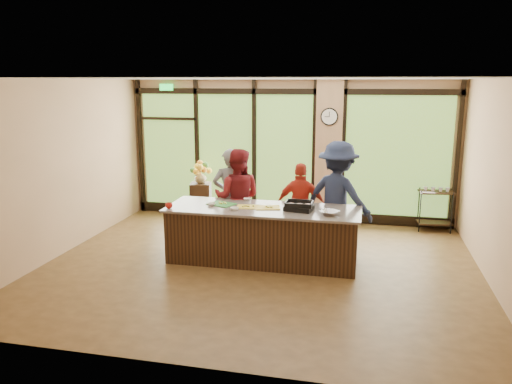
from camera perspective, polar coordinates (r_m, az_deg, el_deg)
The scene contains 25 objects.
floor at distance 8.23m, azimuth 0.35°, elevation -8.54°, with size 7.00×7.00×0.00m, color #4D361B.
ceiling at distance 7.68m, azimuth 0.38°, elevation 12.83°, with size 7.00×7.00×0.00m, color silver.
back_wall at distance 10.73m, azimuth 3.76°, elevation 4.70°, with size 7.00×7.00×0.00m, color tan.
left_wall at distance 9.20m, azimuth -21.48°, elevation 2.54°, with size 6.00×6.00×0.00m, color tan.
right_wall at distance 7.87m, azimuth 26.12°, elevation 0.55°, with size 6.00×6.00×0.00m, color tan.
window_wall at distance 10.68m, azimuth 4.59°, elevation 4.08°, with size 6.90×0.12×3.00m.
island_base at distance 8.36m, azimuth 0.79°, elevation -5.01°, with size 3.10×1.00×0.88m, color #311D10.
countertop at distance 8.23m, azimuth 0.80°, elevation -1.95°, with size 3.20×1.10×0.04m, color slate.
wall_clock at distance 10.42m, azimuth 8.38°, elevation 8.51°, with size 0.36×0.04×0.36m.
cook_left at distance 9.22m, azimuth -2.96°, elevation -0.47°, with size 0.65×0.42×1.77m, color slate.
cook_midleft at distance 9.05m, azimuth -2.13°, elevation -0.65°, with size 0.87×0.68×1.79m, color maroon.
cook_midright at distance 9.01m, azimuth 5.16°, elevation -1.56°, with size 0.91×0.38×1.55m, color #AF2B1A.
cook_right at distance 8.81m, azimuth 9.32°, elevation -0.61°, with size 1.27×0.73×1.96m, color #1B233C.
roasting_pan at distance 8.09m, azimuth 4.94°, elevation -1.83°, with size 0.43×0.34×0.08m, color black.
mixing_bowl at distance 7.87m, azimuth 8.42°, elevation -2.36°, with size 0.29×0.29×0.07m, color silver.
cutting_board_left at distance 8.48m, azimuth -3.97°, elevation -1.38°, with size 0.42×0.32×0.01m, color #2D7C2E.
cutting_board_center at distance 8.27m, azimuth -0.88°, elevation -1.70°, with size 0.38×0.28×0.01m, color gold.
cutting_board_right at distance 8.22m, azimuth 1.34°, elevation -1.78°, with size 0.40×0.30×0.01m, color gold.
prep_bowl_near at distance 8.40m, azimuth -5.11°, elevation -1.41°, with size 0.14×0.14×0.04m, color white.
prep_bowl_mid at distance 8.09m, azimuth -2.48°, elevation -1.93°, with size 0.14×0.14×0.04m, color white.
prep_bowl_far at distance 8.76m, azimuth -1.03°, elevation -0.82°, with size 0.12×0.12×0.03m, color white.
red_ramekin at distance 8.31m, azimuth -9.92°, elevation -1.54°, with size 0.12×0.12×0.09m, color #B61B12.
flower_stand at distance 10.77m, azimuth -6.31°, elevation -1.17°, with size 0.42×0.42×0.84m, color #311D10.
flower_vase at distance 10.65m, azimuth -6.38°, elevation 1.71°, with size 0.25×0.25×0.26m, color #907C4E.
bar_cart at distance 10.63m, azimuth 19.81°, elevation -1.37°, with size 0.70×0.46×0.90m.
Camera 1 is at (1.62, -7.50, 2.97)m, focal length 35.00 mm.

